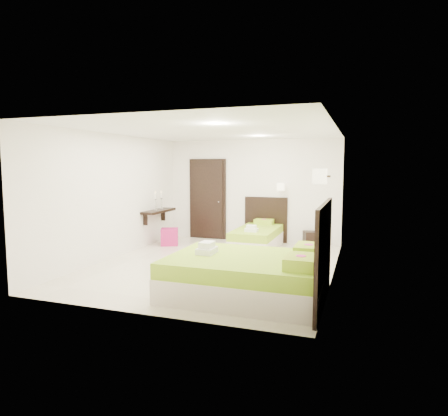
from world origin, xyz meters
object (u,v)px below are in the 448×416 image
(nightstand, at_px, (312,238))
(ottoman, at_px, (170,237))
(bed_double, at_px, (252,274))
(bed_single, at_px, (258,236))

(nightstand, relative_size, ottoman, 0.97)
(bed_double, height_order, ottoman, bed_double)
(bed_single, height_order, bed_double, bed_double)
(bed_single, bearing_deg, ottoman, -169.78)
(bed_single, relative_size, ottoman, 4.51)
(bed_double, xyz_separation_m, nightstand, (0.39, 4.19, -0.16))
(nightstand, xyz_separation_m, ottoman, (-3.32, -1.09, 0.03))
(bed_single, distance_m, ottoman, 2.17)
(bed_double, relative_size, nightstand, 5.83)
(bed_double, bearing_deg, nightstand, 84.74)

